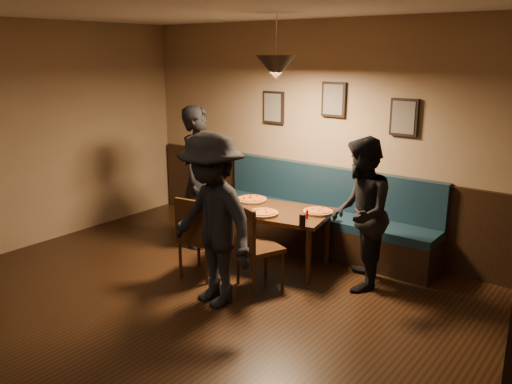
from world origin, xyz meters
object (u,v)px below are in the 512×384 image
at_px(soda_glass, 302,221).
at_px(dining_table, 274,237).
at_px(booth_bench, 319,211).
at_px(chair_near_right, 260,246).
at_px(diner_front, 212,221).
at_px(tabasco_bottle, 307,214).
at_px(chair_near_left, 202,236).
at_px(diner_left, 200,177).
at_px(diner_right, 360,214).

bearing_deg(soda_glass, dining_table, 150.49).
height_order(booth_bench, dining_table, booth_bench).
distance_m(chair_near_right, diner_front, 0.71).
bearing_deg(booth_bench, dining_table, -101.49).
bearing_deg(diner_front, tabasco_bottle, 82.17).
height_order(chair_near_left, diner_left, diner_left).
xyz_separation_m(chair_near_right, diner_left, (-1.35, 0.54, 0.44)).
relative_size(dining_table, tabasco_bottle, 11.02).
bearing_deg(diner_left, dining_table, -102.13).
bearing_deg(chair_near_right, tabasco_bottle, 89.21).
xyz_separation_m(booth_bench, diner_right, (0.88, -0.67, 0.30)).
bearing_deg(soda_glass, diner_left, 170.25).
distance_m(chair_near_left, diner_left, 1.07).
distance_m(chair_near_left, tabasco_bottle, 1.17).
relative_size(soda_glass, tabasco_bottle, 1.29).
bearing_deg(chair_near_right, booth_bench, 116.23).
xyz_separation_m(chair_near_left, diner_front, (0.53, -0.41, 0.39)).
bearing_deg(booth_bench, diner_front, -92.06).
xyz_separation_m(dining_table, soda_glass, (0.58, -0.33, 0.40)).
relative_size(chair_near_right, diner_left, 0.51).
bearing_deg(tabasco_bottle, booth_bench, 111.78).
height_order(dining_table, chair_near_left, chair_near_left).
distance_m(diner_front, tabasco_bottle, 1.17).
height_order(diner_right, soda_glass, diner_right).
distance_m(booth_bench, soda_glass, 1.18).
relative_size(diner_front, tabasco_bottle, 15.16).
distance_m(diner_left, tabasco_bottle, 1.60).
relative_size(booth_bench, diner_left, 1.68).
distance_m(chair_near_left, chair_near_right, 0.70).
bearing_deg(diner_right, diner_front, -61.77).
relative_size(booth_bench, chair_near_right, 3.30).
xyz_separation_m(booth_bench, diner_left, (-1.28, -0.77, 0.39)).
bearing_deg(diner_right, dining_table, -110.01).
height_order(diner_left, diner_right, diner_left).
relative_size(diner_left, tabasco_bottle, 15.89).
xyz_separation_m(diner_right, diner_front, (-0.95, -1.22, 0.05)).
distance_m(chair_near_right, diner_right, 1.09).
height_order(diner_left, soda_glass, diner_left).
bearing_deg(dining_table, soda_glass, -40.92).
height_order(dining_table, tabasco_bottle, tabasco_bottle).
bearing_deg(diner_right, tabasco_bottle, -102.47).
relative_size(diner_front, soda_glass, 11.71).
bearing_deg(booth_bench, diner_left, -148.76).
relative_size(chair_near_left, chair_near_right, 1.01).
distance_m(booth_bench, tabasco_bottle, 0.87).
bearing_deg(booth_bench, tabasco_bottle, -68.22).
distance_m(chair_near_left, diner_right, 1.72).
relative_size(diner_left, soda_glass, 12.28).
distance_m(diner_left, soda_glass, 1.74).
bearing_deg(chair_near_right, diner_front, -81.77).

